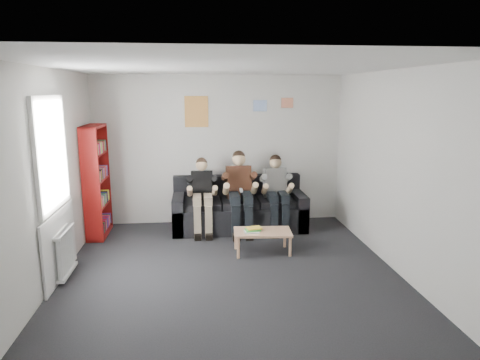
# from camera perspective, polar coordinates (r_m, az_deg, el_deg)

# --- Properties ---
(room_shell) EXTENTS (5.00, 5.00, 5.00)m
(room_shell) POSITION_cam_1_polar(r_m,az_deg,el_deg) (5.41, -1.28, 0.45)
(room_shell) COLOR black
(room_shell) RESTS_ON ground
(sofa) EXTENTS (2.32, 0.95, 0.90)m
(sofa) POSITION_cam_1_polar(r_m,az_deg,el_deg) (7.67, -0.18, -4.02)
(sofa) COLOR black
(sofa) RESTS_ON ground
(bookshelf) EXTENTS (0.28, 0.84, 1.87)m
(bookshelf) POSITION_cam_1_polar(r_m,az_deg,el_deg) (7.53, -18.53, -0.15)
(bookshelf) COLOR maroon
(bookshelf) RESTS_ON ground
(coffee_table) EXTENTS (0.86, 0.47, 0.34)m
(coffee_table) POSITION_cam_1_polar(r_m,az_deg,el_deg) (6.51, 3.01, -7.15)
(coffee_table) COLOR tan
(coffee_table) RESTS_ON ground
(game_cases) EXTENTS (0.26, 0.23, 0.05)m
(game_cases) POSITION_cam_1_polar(r_m,az_deg,el_deg) (6.46, 1.72, -6.66)
(game_cases) COLOR silver
(game_cases) RESTS_ON coffee_table
(person_left) EXTENTS (0.37, 0.79, 1.29)m
(person_left) POSITION_cam_1_polar(r_m,az_deg,el_deg) (7.35, -5.04, -2.09)
(person_left) COLOR black
(person_left) RESTS_ON sofa
(person_middle) EXTENTS (0.43, 0.91, 1.40)m
(person_middle) POSITION_cam_1_polar(r_m,az_deg,el_deg) (7.38, -0.01, -1.66)
(person_middle) COLOR #4A2918
(person_middle) RESTS_ON sofa
(person_right) EXTENTS (0.38, 0.82, 1.32)m
(person_right) POSITION_cam_1_polar(r_m,az_deg,el_deg) (7.48, 4.92, -1.76)
(person_right) COLOR white
(person_right) RESTS_ON sofa
(radiator) EXTENTS (0.10, 0.64, 0.60)m
(radiator) POSITION_cam_1_polar(r_m,az_deg,el_deg) (6.10, -22.22, -8.88)
(radiator) COLOR white
(radiator) RESTS_ON ground
(window) EXTENTS (0.05, 1.30, 2.36)m
(window) POSITION_cam_1_polar(r_m,az_deg,el_deg) (5.93, -23.41, -2.69)
(window) COLOR white
(window) RESTS_ON room_shell
(poster_large) EXTENTS (0.42, 0.01, 0.55)m
(poster_large) POSITION_cam_1_polar(r_m,az_deg,el_deg) (7.78, -5.83, 9.06)
(poster_large) COLOR gold
(poster_large) RESTS_ON room_shell
(poster_blue) EXTENTS (0.25, 0.01, 0.20)m
(poster_blue) POSITION_cam_1_polar(r_m,az_deg,el_deg) (7.87, 2.69, 9.86)
(poster_blue) COLOR #4483E8
(poster_blue) RESTS_ON room_shell
(poster_pink) EXTENTS (0.22, 0.01, 0.18)m
(poster_pink) POSITION_cam_1_polar(r_m,az_deg,el_deg) (7.95, 6.31, 10.19)
(poster_pink) COLOR #BE3B6F
(poster_pink) RESTS_ON room_shell
(poster_sign) EXTENTS (0.20, 0.01, 0.14)m
(poster_sign) POSITION_cam_1_polar(r_m,az_deg,el_deg) (7.79, -10.35, 10.41)
(poster_sign) COLOR silver
(poster_sign) RESTS_ON room_shell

